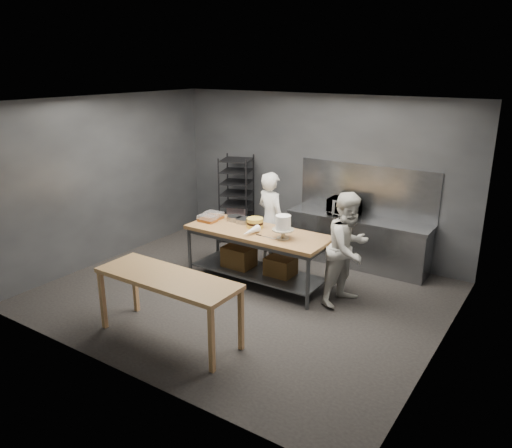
% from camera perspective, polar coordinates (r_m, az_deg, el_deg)
% --- Properties ---
extents(ground, '(6.00, 6.00, 0.00)m').
position_cam_1_polar(ground, '(8.03, -1.52, -8.08)').
color(ground, black).
rests_on(ground, ground).
extents(back_wall, '(6.00, 0.04, 3.00)m').
position_cam_1_polar(back_wall, '(9.58, 7.04, 5.63)').
color(back_wall, '#4C4F54').
rests_on(back_wall, ground).
extents(work_table, '(2.40, 0.90, 0.92)m').
position_cam_1_polar(work_table, '(8.24, 0.12, -3.02)').
color(work_table, brown).
rests_on(work_table, ground).
extents(near_counter, '(2.00, 0.70, 0.90)m').
position_cam_1_polar(near_counter, '(6.60, -10.08, -6.57)').
color(near_counter, olive).
rests_on(near_counter, ground).
extents(back_counter, '(2.60, 0.60, 0.90)m').
position_cam_1_polar(back_counter, '(9.20, 11.46, -1.93)').
color(back_counter, slate).
rests_on(back_counter, ground).
extents(splashback_panel, '(2.60, 0.02, 0.90)m').
position_cam_1_polar(splashback_panel, '(9.21, 12.51, 3.87)').
color(splashback_panel, slate).
rests_on(splashback_panel, back_counter).
extents(speed_rack, '(0.79, 0.82, 1.75)m').
position_cam_1_polar(speed_rack, '(10.21, -2.22, 2.80)').
color(speed_rack, black).
rests_on(speed_rack, ground).
extents(chef_behind, '(0.73, 0.60, 1.74)m').
position_cam_1_polar(chef_behind, '(8.83, 1.72, 0.44)').
color(chef_behind, white).
rests_on(chef_behind, ground).
extents(chef_right, '(0.85, 0.98, 1.74)m').
position_cam_1_polar(chef_right, '(7.59, 10.50, -2.81)').
color(chef_right, silver).
rests_on(chef_right, ground).
extents(microwave, '(0.54, 0.37, 0.30)m').
position_cam_1_polar(microwave, '(9.12, 10.01, 1.94)').
color(microwave, black).
rests_on(microwave, back_counter).
extents(frosted_cake_stand, '(0.34, 0.34, 0.38)m').
position_cam_1_polar(frosted_cake_stand, '(7.68, 3.12, -0.05)').
color(frosted_cake_stand, '#B0A78D').
rests_on(frosted_cake_stand, work_table).
extents(layer_cake, '(0.27, 0.27, 0.16)m').
position_cam_1_polar(layer_cake, '(8.25, -0.12, 0.14)').
color(layer_cake, '#F5D04E').
rests_on(layer_cake, work_table).
extents(cake_pans, '(0.49, 0.29, 0.07)m').
position_cam_1_polar(cake_pans, '(8.57, -1.88, 0.53)').
color(cake_pans, gray).
rests_on(cake_pans, work_table).
extents(piping_bag, '(0.14, 0.39, 0.12)m').
position_cam_1_polar(piping_bag, '(7.90, -0.61, -0.83)').
color(piping_bag, white).
rests_on(piping_bag, work_table).
extents(offset_spatula, '(0.36, 0.02, 0.02)m').
position_cam_1_polar(offset_spatula, '(7.84, 0.85, -1.39)').
color(offset_spatula, slate).
rests_on(offset_spatula, work_table).
extents(pastry_clamshells, '(0.34, 0.44, 0.11)m').
position_cam_1_polar(pastry_clamshells, '(8.69, -5.20, 0.83)').
color(pastry_clamshells, '#9D5B1F').
rests_on(pastry_clamshells, work_table).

